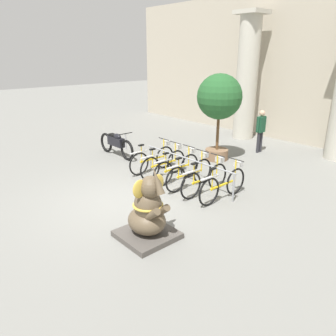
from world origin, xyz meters
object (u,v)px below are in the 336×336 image
at_px(bicycle_1, 164,163).
at_px(bicycle_3, 190,173).
at_px(bicycle_5, 224,184).
at_px(bicycle_0, 153,159).
at_px(person_pedestrian, 261,128).
at_px(elephant_statue, 148,214).
at_px(motorcycle, 116,143).
at_px(potted_tree, 219,101).
at_px(bicycle_2, 178,168).
at_px(bicycle_4, 206,179).

height_order(bicycle_1, bicycle_3, same).
bearing_deg(bicycle_5, bicycle_3, -176.79).
bearing_deg(bicycle_5, bicycle_1, -178.99).
distance_m(bicycle_0, person_pedestrian, 4.49).
bearing_deg(elephant_statue, bicycle_3, 117.74).
distance_m(bicycle_1, motorcycle, 2.72).
height_order(motorcycle, potted_tree, potted_tree).
distance_m(person_pedestrian, potted_tree, 2.23).
relative_size(bicycle_2, motorcycle, 0.84).
height_order(bicycle_0, potted_tree, potted_tree).
bearing_deg(bicycle_2, potted_tree, 104.15).
relative_size(bicycle_0, bicycle_3, 1.00).
bearing_deg(bicycle_4, motorcycle, 179.02).
height_order(bicycle_0, person_pedestrian, person_pedestrian).
relative_size(bicycle_1, bicycle_2, 1.00).
bearing_deg(potted_tree, bicycle_0, -101.70).
height_order(bicycle_1, bicycle_5, same).
distance_m(bicycle_2, person_pedestrian, 4.38).
bearing_deg(bicycle_4, person_pedestrian, 106.13).
xyz_separation_m(motorcycle, potted_tree, (2.67, 2.44, 1.58)).
bearing_deg(potted_tree, bicycle_4, -55.05).
bearing_deg(bicycle_1, person_pedestrian, 84.36).
xyz_separation_m(bicycle_3, elephant_statue, (1.33, -2.53, 0.13)).
bearing_deg(elephant_statue, bicycle_4, 106.80).
bearing_deg(potted_tree, bicycle_1, -88.72).
bearing_deg(bicycle_1, bicycle_2, 2.14).
bearing_deg(motorcycle, elephant_statue, -26.71).
relative_size(bicycle_1, elephant_statue, 1.09).
bearing_deg(bicycle_3, bicycle_2, 175.48).
bearing_deg(bicycle_0, person_pedestrian, 77.06).
xyz_separation_m(bicycle_3, potted_tree, (-1.19, 2.51, 1.64)).
distance_m(bicycle_2, bicycle_3, 0.57).
bearing_deg(bicycle_4, potted_tree, 124.95).
bearing_deg(bicycle_1, elephant_statue, -46.04).
relative_size(elephant_statue, potted_tree, 0.55).
bearing_deg(potted_tree, elephant_statue, -63.46).
xyz_separation_m(person_pedestrian, potted_tree, (-0.49, -1.87, 1.11)).
xyz_separation_m(bicycle_4, person_pedestrian, (-1.27, 4.39, 0.52)).
height_order(bicycle_4, potted_tree, potted_tree).
xyz_separation_m(bicycle_2, bicycle_3, (0.57, -0.04, 0.00)).
bearing_deg(motorcycle, bicycle_3, -1.14).
bearing_deg(potted_tree, bicycle_5, -46.53).
height_order(bicycle_2, motorcycle, bicycle_2).
xyz_separation_m(bicycle_4, elephant_statue, (0.76, -2.53, 0.13)).
relative_size(bicycle_2, potted_tree, 0.60).
distance_m(bicycle_2, motorcycle, 3.29).
distance_m(bicycle_1, bicycle_2, 0.57).
xyz_separation_m(bicycle_3, bicycle_5, (1.13, 0.06, 0.00)).
relative_size(bicycle_0, bicycle_1, 1.00).
bearing_deg(bicycle_1, motorcycle, 178.88).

